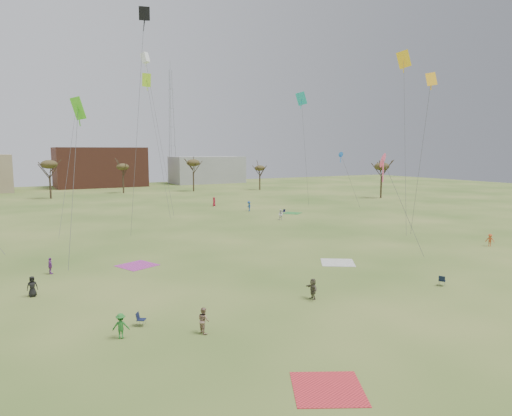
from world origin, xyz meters
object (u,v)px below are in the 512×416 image
camp_chair_center (442,283)px  flyer_near_center (121,326)px  camp_chair_left (141,322)px  radio_tower (171,126)px  camp_chair_right (283,213)px

camp_chair_center → flyer_near_center: bearing=55.4°
camp_chair_left → radio_tower: size_ratio=0.02×
camp_chair_left → camp_chair_right: bearing=-9.3°
camp_chair_left → flyer_near_center: bearing=164.0°
camp_chair_right → radio_tower: 87.53m
flyer_near_center → radio_tower: bearing=-89.4°
radio_tower → camp_chair_left: bearing=-109.7°
flyer_near_center → camp_chair_left: flyer_near_center is taller
camp_chair_center → radio_tower: size_ratio=0.02×
camp_chair_center → camp_chair_right: size_ratio=1.00×
flyer_near_center → camp_chair_right: flyer_near_center is taller
camp_chair_center → camp_chair_right: (11.46, 42.23, 0.00)m
flyer_near_center → camp_chair_center: size_ratio=1.76×
flyer_near_center → radio_tower: radio_tower is taller
flyer_near_center → camp_chair_right: 54.62m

